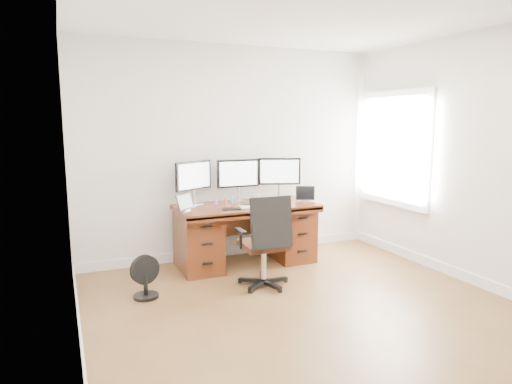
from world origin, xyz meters
name	(u,v)px	position (x,y,z in m)	size (l,w,h in m)	color
ground	(323,322)	(0.00, 0.00, 0.00)	(4.50, 4.50, 0.00)	brown
back_wall	(233,153)	(0.00, 2.25, 1.35)	(4.00, 0.10, 2.70)	silver
right_wall	(487,161)	(2.00, 0.11, 1.35)	(0.10, 4.50, 2.70)	silver
desk	(245,232)	(0.00, 1.83, 0.40)	(1.70, 0.80, 0.75)	#512210
office_chair	(265,257)	(-0.11, 0.99, 0.33)	(0.58, 0.55, 1.00)	black
floor_fan	(145,278)	(-1.34, 1.19, 0.21)	(0.30, 0.25, 0.44)	black
monitor_left	(194,177)	(-0.58, 2.07, 1.09)	(0.50, 0.28, 0.53)	silver
monitor_center	(238,175)	(0.00, 2.07, 1.09)	(0.55, 0.14, 0.53)	silver
monitor_right	(279,173)	(0.58, 2.07, 1.09)	(0.53, 0.23, 0.53)	silver
tablet_left	(185,203)	(-0.77, 1.75, 0.84)	(0.24, 0.19, 0.19)	silver
tablet_right	(305,194)	(0.80, 1.75, 0.84)	(0.24, 0.17, 0.19)	silver
keyboard	(252,207)	(-0.01, 1.61, 0.76)	(0.28, 0.12, 0.01)	silver
trackpad	(268,205)	(0.23, 1.66, 0.76)	(0.12, 0.12, 0.01)	silver
drawing_tablet	(232,209)	(-0.26, 1.60, 0.76)	(0.22, 0.14, 0.01)	black
phone	(249,205)	(0.01, 1.75, 0.76)	(0.13, 0.07, 0.01)	black
figurine_purple	(216,201)	(-0.34, 1.95, 0.80)	(0.04, 0.04, 0.09)	#A877DE
figurine_orange	(226,200)	(-0.21, 1.95, 0.80)	(0.04, 0.04, 0.09)	#E7714D
figurine_blue	(233,199)	(-0.12, 1.95, 0.80)	(0.04, 0.04, 0.09)	#4BA1F0
figurine_pink	(253,198)	(0.15, 1.95, 0.80)	(0.04, 0.04, 0.09)	pink
figurine_yellow	(258,198)	(0.22, 1.95, 0.80)	(0.04, 0.04, 0.09)	#CDC15E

